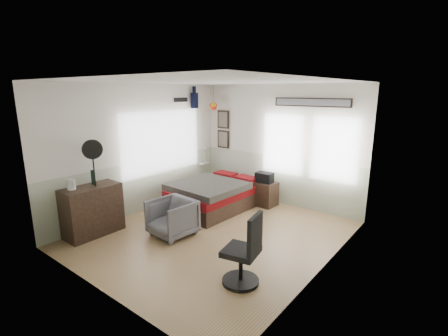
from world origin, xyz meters
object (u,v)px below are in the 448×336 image
at_px(armchair, 172,218).
at_px(nightstand, 264,194).
at_px(task_chair, 245,256).
at_px(bed, 214,195).
at_px(dresser, 92,210).

distance_m(armchair, nightstand, 2.44).
height_order(nightstand, task_chair, task_chair).
relative_size(bed, dresser, 1.98).
xyz_separation_m(dresser, armchair, (1.17, 0.84, -0.12)).
bearing_deg(armchair, task_chair, -8.84).
xyz_separation_m(dresser, task_chair, (3.06, 0.39, -0.04)).
relative_size(bed, armchair, 2.70).
relative_size(bed, task_chair, 1.96).
distance_m(bed, task_chair, 2.97).
relative_size(nightstand, task_chair, 0.54).
bearing_deg(task_chair, armchair, 154.84).
bearing_deg(nightstand, task_chair, -61.51).
bearing_deg(nightstand, dresser, -114.83).
height_order(bed, dresser, dresser).
relative_size(dresser, armchair, 1.36).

